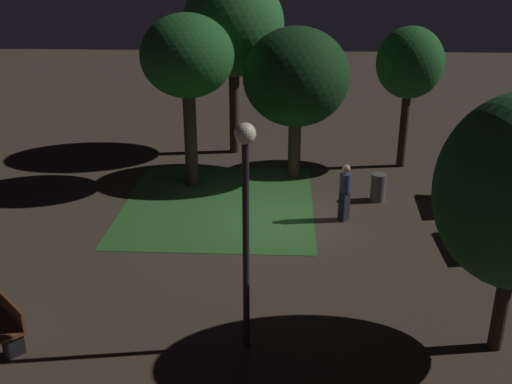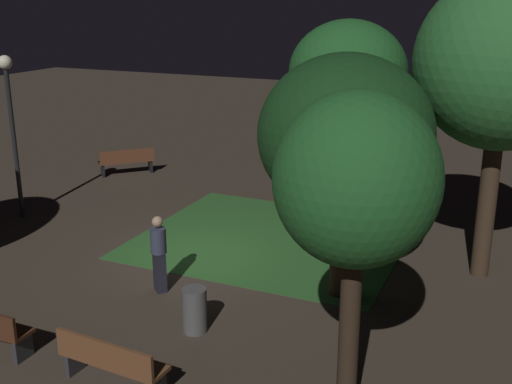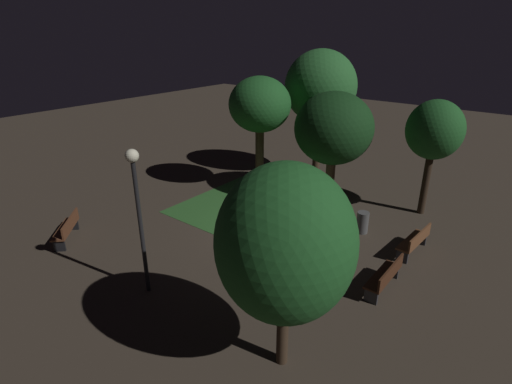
{
  "view_description": "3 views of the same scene",
  "coord_description": "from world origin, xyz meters",
  "px_view_note": "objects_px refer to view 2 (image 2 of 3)",
  "views": [
    {
      "loc": [
        -14.95,
        -0.2,
        6.9
      ],
      "look_at": [
        -0.23,
        0.53,
        0.95
      ],
      "focal_mm": 42.05,
      "sensor_mm": 36.0,
      "label": 1
    },
    {
      "loc": [
        6.75,
        -11.81,
        5.8
      ],
      "look_at": [
        0.87,
        1.43,
        1.26
      ],
      "focal_mm": 44.49,
      "sensor_mm": 36.0,
      "label": 2
    },
    {
      "loc": [
        -11.32,
        -8.08,
        7.2
      ],
      "look_at": [
        0.68,
        1.36,
        0.84
      ],
      "focal_mm": 27.88,
      "sensor_mm": 36.0,
      "label": 3
    }
  ],
  "objects_px": {
    "tree_left_canopy": "(356,183)",
    "bench_corner": "(110,361)",
    "pedestrian": "(159,252)",
    "trash_bin": "(195,310)",
    "tree_back_right": "(345,136)",
    "tree_near_wall": "(348,76)",
    "tree_tall_center": "(503,63)",
    "lamp_post_plaza_east": "(10,109)",
    "bench_by_lamp": "(127,161)"
  },
  "relations": [
    {
      "from": "tree_left_canopy",
      "to": "bench_corner",
      "type": "bearing_deg",
      "value": -166.49
    },
    {
      "from": "pedestrian",
      "to": "trash_bin",
      "type": "bearing_deg",
      "value": -38.09
    },
    {
      "from": "tree_back_right",
      "to": "trash_bin",
      "type": "height_order",
      "value": "tree_back_right"
    },
    {
      "from": "bench_corner",
      "to": "tree_near_wall",
      "type": "distance_m",
      "value": 8.58
    },
    {
      "from": "tree_near_wall",
      "to": "trash_bin",
      "type": "distance_m",
      "value": 6.78
    },
    {
      "from": "tree_tall_center",
      "to": "lamp_post_plaza_east",
      "type": "xyz_separation_m",
      "value": [
        -11.7,
        -1.19,
        -1.54
      ]
    },
    {
      "from": "tree_near_wall",
      "to": "trash_bin",
      "type": "relative_size",
      "value": 6.36
    },
    {
      "from": "tree_back_right",
      "to": "lamp_post_plaza_east",
      "type": "xyz_separation_m",
      "value": [
        -9.19,
        0.96,
        -0.29
      ]
    },
    {
      "from": "tree_tall_center",
      "to": "pedestrian",
      "type": "bearing_deg",
      "value": -149.34
    },
    {
      "from": "bench_by_lamp",
      "to": "tree_back_right",
      "type": "xyz_separation_m",
      "value": [
        9.08,
        -5.68,
        2.77
      ]
    },
    {
      "from": "tree_near_wall",
      "to": "trash_bin",
      "type": "bearing_deg",
      "value": -100.18
    },
    {
      "from": "tree_left_canopy",
      "to": "trash_bin",
      "type": "height_order",
      "value": "tree_left_canopy"
    },
    {
      "from": "bench_by_lamp",
      "to": "tree_near_wall",
      "type": "distance_m",
      "value": 9.23
    },
    {
      "from": "tree_tall_center",
      "to": "bench_corner",
      "type": "bearing_deg",
      "value": -125.54
    },
    {
      "from": "bench_corner",
      "to": "tree_near_wall",
      "type": "bearing_deg",
      "value": 80.19
    },
    {
      "from": "bench_corner",
      "to": "bench_by_lamp",
      "type": "distance_m",
      "value": 12.28
    },
    {
      "from": "bench_corner",
      "to": "lamp_post_plaza_east",
      "type": "relative_size",
      "value": 0.42
    },
    {
      "from": "bench_by_lamp",
      "to": "pedestrian",
      "type": "relative_size",
      "value": 1.01
    },
    {
      "from": "tree_back_right",
      "to": "bench_by_lamp",
      "type": "bearing_deg",
      "value": 147.96
    },
    {
      "from": "bench_by_lamp",
      "to": "tree_left_canopy",
      "type": "height_order",
      "value": "tree_left_canopy"
    },
    {
      "from": "bench_corner",
      "to": "tree_left_canopy",
      "type": "height_order",
      "value": "tree_left_canopy"
    },
    {
      "from": "bench_corner",
      "to": "bench_by_lamp",
      "type": "relative_size",
      "value": 1.13
    },
    {
      "from": "tree_left_canopy",
      "to": "pedestrian",
      "type": "relative_size",
      "value": 2.92
    },
    {
      "from": "tree_near_wall",
      "to": "lamp_post_plaza_east",
      "type": "xyz_separation_m",
      "value": [
        -8.28,
        -2.26,
        -1.01
      ]
    },
    {
      "from": "bench_corner",
      "to": "tree_tall_center",
      "type": "relative_size",
      "value": 0.29
    },
    {
      "from": "tree_back_right",
      "to": "pedestrian",
      "type": "bearing_deg",
      "value": -158.29
    },
    {
      "from": "tree_tall_center",
      "to": "tree_left_canopy",
      "type": "bearing_deg",
      "value": -102.52
    },
    {
      "from": "trash_bin",
      "to": "tree_tall_center",
      "type": "bearing_deg",
      "value": 46.1
    },
    {
      "from": "tree_left_canopy",
      "to": "trash_bin",
      "type": "relative_size",
      "value": 5.67
    },
    {
      "from": "bench_corner",
      "to": "pedestrian",
      "type": "xyz_separation_m",
      "value": [
        -1.12,
        3.17,
        0.37
      ]
    },
    {
      "from": "tree_tall_center",
      "to": "lamp_post_plaza_east",
      "type": "distance_m",
      "value": 11.86
    },
    {
      "from": "trash_bin",
      "to": "pedestrian",
      "type": "xyz_separation_m",
      "value": [
        -1.44,
        1.13,
        0.44
      ]
    },
    {
      "from": "lamp_post_plaza_east",
      "to": "trash_bin",
      "type": "relative_size",
      "value": 5.23
    },
    {
      "from": "tree_left_canopy",
      "to": "trash_bin",
      "type": "bearing_deg",
      "value": 158.9
    },
    {
      "from": "tree_left_canopy",
      "to": "tree_near_wall",
      "type": "height_order",
      "value": "tree_near_wall"
    },
    {
      "from": "bench_by_lamp",
      "to": "tree_tall_center",
      "type": "height_order",
      "value": "tree_tall_center"
    },
    {
      "from": "lamp_post_plaza_east",
      "to": "pedestrian",
      "type": "height_order",
      "value": "lamp_post_plaza_east"
    },
    {
      "from": "tree_left_canopy",
      "to": "lamp_post_plaza_east",
      "type": "relative_size",
      "value": 1.08
    },
    {
      "from": "bench_corner",
      "to": "tree_left_canopy",
      "type": "xyz_separation_m",
      "value": [
        3.46,
        0.83,
        3.01
      ]
    },
    {
      "from": "tree_back_right",
      "to": "lamp_post_plaza_east",
      "type": "height_order",
      "value": "tree_back_right"
    },
    {
      "from": "tree_left_canopy",
      "to": "tree_back_right",
      "type": "bearing_deg",
      "value": 108.24
    },
    {
      "from": "bench_by_lamp",
      "to": "lamp_post_plaza_east",
      "type": "distance_m",
      "value": 5.34
    },
    {
      "from": "tree_left_canopy",
      "to": "pedestrian",
      "type": "xyz_separation_m",
      "value": [
        -4.58,
        2.34,
        -2.64
      ]
    },
    {
      "from": "tree_back_right",
      "to": "tree_left_canopy",
      "type": "relative_size",
      "value": 1.02
    },
    {
      "from": "bench_by_lamp",
      "to": "trash_bin",
      "type": "height_order",
      "value": "bench_by_lamp"
    },
    {
      "from": "tree_near_wall",
      "to": "pedestrian",
      "type": "distance_m",
      "value": 6.05
    },
    {
      "from": "bench_corner",
      "to": "trash_bin",
      "type": "height_order",
      "value": "bench_corner"
    },
    {
      "from": "trash_bin",
      "to": "lamp_post_plaza_east",
      "type": "bearing_deg",
      "value": 154.76
    },
    {
      "from": "tree_back_right",
      "to": "trash_bin",
      "type": "relative_size",
      "value": 5.8
    },
    {
      "from": "trash_bin",
      "to": "tree_left_canopy",
      "type": "bearing_deg",
      "value": -21.1
    }
  ]
}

